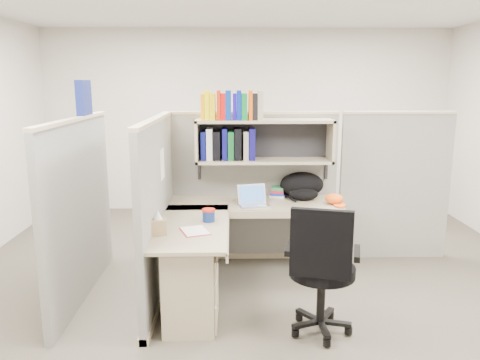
{
  "coord_description": "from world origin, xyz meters",
  "views": [
    {
      "loc": [
        -0.24,
        -4.06,
        1.94
      ],
      "look_at": [
        -0.16,
        0.25,
        1.03
      ],
      "focal_mm": 35.0,
      "sensor_mm": 36.0,
      "label": 1
    }
  ],
  "objects_px": {
    "backpack": "(303,186)",
    "task_chair": "(321,290)",
    "desk": "(212,260)",
    "laptop": "(254,196)",
    "snack_canister": "(209,215)"
  },
  "relations": [
    {
      "from": "backpack",
      "to": "task_chair",
      "type": "distance_m",
      "value": 1.54
    },
    {
      "from": "snack_canister",
      "to": "desk",
      "type": "bearing_deg",
      "value": -80.5
    },
    {
      "from": "desk",
      "to": "task_chair",
      "type": "height_order",
      "value": "task_chair"
    },
    {
      "from": "snack_canister",
      "to": "task_chair",
      "type": "height_order",
      "value": "task_chair"
    },
    {
      "from": "snack_canister",
      "to": "task_chair",
      "type": "relative_size",
      "value": 0.11
    },
    {
      "from": "desk",
      "to": "snack_canister",
      "type": "distance_m",
      "value": 0.4
    },
    {
      "from": "backpack",
      "to": "snack_canister",
      "type": "height_order",
      "value": "backpack"
    },
    {
      "from": "laptop",
      "to": "task_chair",
      "type": "height_order",
      "value": "task_chair"
    },
    {
      "from": "desk",
      "to": "backpack",
      "type": "distance_m",
      "value": 1.42
    },
    {
      "from": "task_chair",
      "to": "snack_canister",
      "type": "bearing_deg",
      "value": 143.54
    },
    {
      "from": "laptop",
      "to": "task_chair",
      "type": "xyz_separation_m",
      "value": [
        0.46,
        -1.17,
        -0.46
      ]
    },
    {
      "from": "backpack",
      "to": "task_chair",
      "type": "xyz_separation_m",
      "value": [
        -0.07,
        -1.46,
        -0.49
      ]
    },
    {
      "from": "desk",
      "to": "snack_canister",
      "type": "height_order",
      "value": "snack_canister"
    },
    {
      "from": "desk",
      "to": "backpack",
      "type": "xyz_separation_m",
      "value": [
        0.92,
        1.0,
        0.43
      ]
    },
    {
      "from": "desk",
      "to": "laptop",
      "type": "distance_m",
      "value": 0.9
    }
  ]
}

